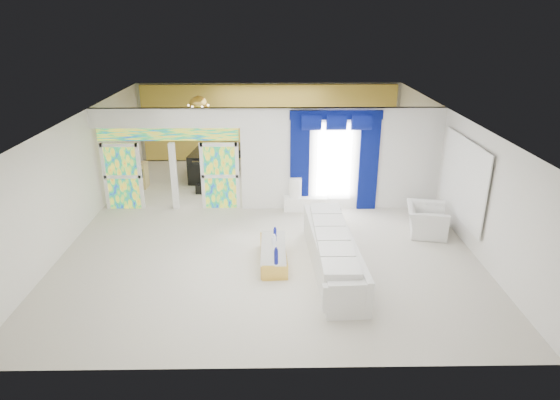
{
  "coord_description": "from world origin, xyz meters",
  "views": [
    {
      "loc": [
        0.12,
        -12.35,
        5.5
      ],
      "look_at": [
        0.3,
        -1.2,
        1.1
      ],
      "focal_mm": 30.74,
      "sensor_mm": 36.0,
      "label": 1
    }
  ],
  "objects_px": {
    "coffee_table": "(273,255)",
    "console_table": "(305,203)",
    "white_sofa": "(333,253)",
    "grand_piano": "(215,164)",
    "armchair": "(426,220)"
  },
  "relations": [
    {
      "from": "grand_piano",
      "to": "console_table",
      "type": "bearing_deg",
      "value": -39.81
    },
    {
      "from": "console_table",
      "to": "white_sofa",
      "type": "bearing_deg",
      "value": -83.5
    },
    {
      "from": "coffee_table",
      "to": "console_table",
      "type": "xyz_separation_m",
      "value": [
        0.96,
        3.16,
        0.02
      ]
    },
    {
      "from": "armchair",
      "to": "white_sofa",
      "type": "bearing_deg",
      "value": 136.58
    },
    {
      "from": "coffee_table",
      "to": "grand_piano",
      "type": "distance_m",
      "value": 6.59
    },
    {
      "from": "grand_piano",
      "to": "armchair",
      "type": "bearing_deg",
      "value": -31.79
    },
    {
      "from": "armchair",
      "to": "grand_piano",
      "type": "height_order",
      "value": "grand_piano"
    },
    {
      "from": "coffee_table",
      "to": "armchair",
      "type": "distance_m",
      "value": 4.32
    },
    {
      "from": "coffee_table",
      "to": "armchair",
      "type": "bearing_deg",
      "value": 20.68
    },
    {
      "from": "white_sofa",
      "to": "console_table",
      "type": "relative_size",
      "value": 3.19
    },
    {
      "from": "white_sofa",
      "to": "console_table",
      "type": "bearing_deg",
      "value": 93.68
    },
    {
      "from": "console_table",
      "to": "armchair",
      "type": "xyz_separation_m",
      "value": [
        3.09,
        -1.64,
        0.17
      ]
    },
    {
      "from": "grand_piano",
      "to": "coffee_table",
      "type": "bearing_deg",
      "value": -65.86
    },
    {
      "from": "coffee_table",
      "to": "console_table",
      "type": "height_order",
      "value": "console_table"
    },
    {
      "from": "white_sofa",
      "to": "armchair",
      "type": "distance_m",
      "value": 3.25
    }
  ]
}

